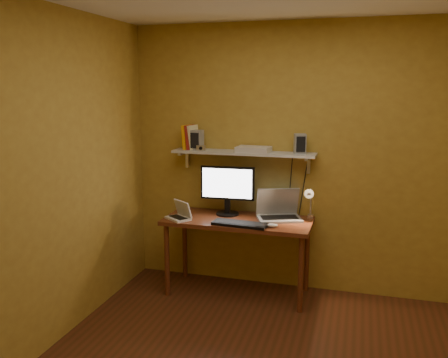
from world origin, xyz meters
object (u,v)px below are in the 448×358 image
(wall_shelf, at_px, (243,153))
(keyboard, at_px, (240,224))
(speaker_left, at_px, (197,140))
(desk_lamp, at_px, (310,199))
(mouse, at_px, (272,225))
(speaker_right, at_px, (300,144))
(laptop, at_px, (279,211))
(router, at_px, (254,149))
(shelf_camera, at_px, (201,148))
(monitor, at_px, (227,188))
(netbook, at_px, (180,214))
(desk, at_px, (238,228))

(wall_shelf, height_order, keyboard, wall_shelf)
(speaker_left, bearing_deg, desk_lamp, 1.89)
(mouse, bearing_deg, speaker_right, 61.54)
(laptop, relative_size, router, 1.52)
(wall_shelf, height_order, mouse, wall_shelf)
(laptop, bearing_deg, desk_lamp, -23.19)
(shelf_camera, bearing_deg, speaker_left, 136.25)
(wall_shelf, height_order, laptop, wall_shelf)
(wall_shelf, xyz_separation_m, monitor, (-0.14, -0.07, -0.34))
(keyboard, distance_m, shelf_camera, 0.86)
(keyboard, height_order, speaker_left, speaker_left)
(netbook, xyz_separation_m, desk_lamp, (1.19, 0.28, 0.16))
(wall_shelf, bearing_deg, desk, -90.00)
(desk, distance_m, keyboard, 0.24)
(shelf_camera, bearing_deg, laptop, 0.77)
(speaker_right, bearing_deg, speaker_left, 164.49)
(laptop, distance_m, netbook, 0.94)
(mouse, xyz_separation_m, desk_lamp, (0.29, 0.30, 0.19))
(speaker_left, relative_size, speaker_right, 1.05)
(wall_shelf, height_order, desk_lamp, wall_shelf)
(mouse, distance_m, shelf_camera, 1.05)
(desk, bearing_deg, monitor, 137.67)
(laptop, distance_m, router, 0.63)
(desk, distance_m, speaker_left, 0.95)
(wall_shelf, bearing_deg, keyboard, -79.78)
(netbook, bearing_deg, monitor, 70.91)
(netbook, relative_size, speaker_left, 1.47)
(wall_shelf, height_order, speaker_right, speaker_right)
(desk_lamp, distance_m, shelf_camera, 1.16)
(mouse, xyz_separation_m, router, (-0.26, 0.36, 0.63))
(desk_lamp, xyz_separation_m, speaker_left, (-1.13, 0.06, 0.51))
(shelf_camera, height_order, router, same)
(laptop, relative_size, speaker_right, 2.60)
(laptop, bearing_deg, keyboard, -152.95)
(laptop, bearing_deg, shelf_camera, 159.12)
(monitor, height_order, shelf_camera, shelf_camera)
(wall_shelf, relative_size, netbook, 4.88)
(keyboard, xyz_separation_m, speaker_left, (-0.54, 0.38, 0.71))
(router, bearing_deg, monitor, -168.37)
(monitor, bearing_deg, speaker_left, 167.72)
(desk, bearing_deg, laptop, 20.07)
(speaker_right, height_order, router, speaker_right)
(wall_shelf, xyz_separation_m, shelf_camera, (-0.41, -0.07, 0.04))
(wall_shelf, relative_size, mouse, 14.19)
(speaker_left, bearing_deg, monitor, -4.55)
(wall_shelf, height_order, monitor, wall_shelf)
(netbook, relative_size, shelf_camera, 3.10)
(desk, height_order, desk_lamp, desk_lamp)
(monitor, height_order, desk_lamp, monitor)
(desk, xyz_separation_m, mouse, (0.37, -0.18, 0.10))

